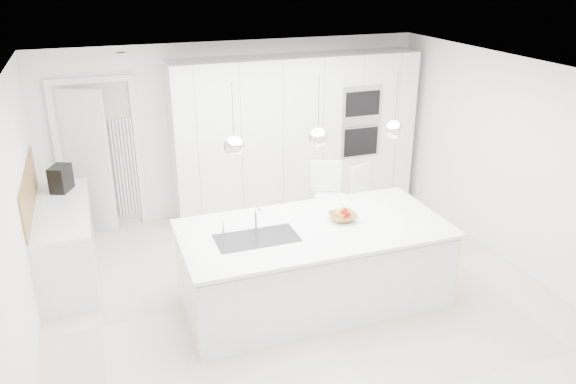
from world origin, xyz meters
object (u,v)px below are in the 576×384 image
object	(u,v)px
island_base	(315,268)
fruit_bowl	(343,217)
bar_stool_left	(330,211)
bar_stool_right	(364,209)
espresso_machine	(61,178)

from	to	relation	value
island_base	fruit_bowl	xyz separation A→B (m)	(0.36, 0.10, 0.51)
bar_stool_left	bar_stool_right	size ratio (longest dim) A/B	1.10
fruit_bowl	island_base	bearing A→B (deg)	-164.43
fruit_bowl	espresso_machine	xyz separation A→B (m)	(-2.89, 1.93, 0.12)
island_base	bar_stool_left	xyz separation A→B (m)	(0.59, 0.96, 0.18)
fruit_bowl	espresso_machine	bearing A→B (deg)	146.15
fruit_bowl	bar_stool_left	world-z (taller)	bar_stool_left
fruit_bowl	bar_stool_left	size ratio (longest dim) A/B	0.25
island_base	bar_stool_left	size ratio (longest dim) A/B	2.31
fruit_bowl	espresso_machine	world-z (taller)	espresso_machine
bar_stool_left	bar_stool_right	xyz separation A→B (m)	(0.49, 0.02, -0.06)
fruit_bowl	bar_stool_right	world-z (taller)	bar_stool_right
island_base	espresso_machine	xyz separation A→B (m)	(-2.53, 2.03, 0.63)
island_base	bar_stool_left	distance (m)	1.14
espresso_machine	island_base	bearing A→B (deg)	-14.91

